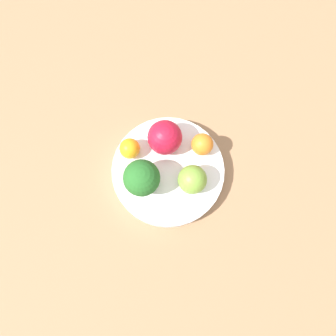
{
  "coord_description": "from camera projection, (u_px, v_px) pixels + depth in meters",
  "views": [
    {
      "loc": [
        0.14,
        0.03,
        0.58
      ],
      "look_at": [
        0.0,
        0.0,
        0.06
      ],
      "focal_mm": 35.0,
      "sensor_mm": 36.0,
      "label": 1
    }
  ],
  "objects": [
    {
      "name": "apple_green",
      "position": [
        192.0,
        180.0,
        0.53
      ],
      "size": [
        0.05,
        0.05,
        0.05
      ],
      "color": "olive",
      "rests_on": "bowl"
    },
    {
      "name": "orange_front",
      "position": [
        130.0,
        148.0,
        0.55
      ],
      "size": [
        0.03,
        0.03,
        0.03
      ],
      "color": "orange",
      "rests_on": "bowl"
    },
    {
      "name": "table_surface",
      "position": [
        168.0,
        175.0,
        0.59
      ],
      "size": [
        1.2,
        1.2,
        0.02
      ],
      "color": "#936D4C",
      "rests_on": "ground_plane"
    },
    {
      "name": "broccoli",
      "position": [
        142.0,
        178.0,
        0.51
      ],
      "size": [
        0.06,
        0.06,
        0.07
      ],
      "color": "#8CB76B",
      "rests_on": "bowl"
    },
    {
      "name": "bowl",
      "position": [
        168.0,
        171.0,
        0.57
      ],
      "size": [
        0.19,
        0.19,
        0.03
      ],
      "color": "white",
      "rests_on": "table_surface"
    },
    {
      "name": "apple_red",
      "position": [
        165.0,
        137.0,
        0.54
      ],
      "size": [
        0.06,
        0.06,
        0.06
      ],
      "color": "#B7142D",
      "rests_on": "bowl"
    },
    {
      "name": "orange_back",
      "position": [
        202.0,
        144.0,
        0.55
      ],
      "size": [
        0.04,
        0.04,
        0.04
      ],
      "color": "orange",
      "rests_on": "bowl"
    },
    {
      "name": "ground_plane",
      "position": [
        168.0,
        176.0,
        0.6
      ],
      "size": [
        6.0,
        6.0,
        0.0
      ],
      "primitive_type": "plane",
      "color": "gray"
    }
  ]
}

